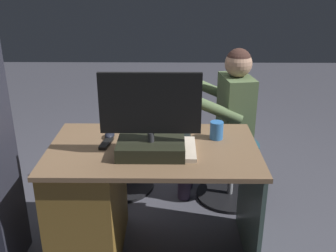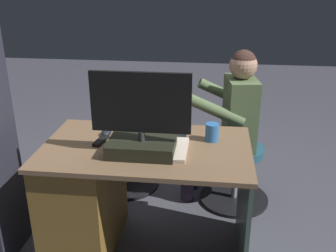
{
  "view_description": "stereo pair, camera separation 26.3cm",
  "coord_description": "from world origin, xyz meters",
  "px_view_note": "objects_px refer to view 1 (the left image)",
  "views": [
    {
      "loc": [
        -0.11,
        2.38,
        1.69
      ],
      "look_at": [
        -0.08,
        -0.06,
        0.7
      ],
      "focal_mm": 42.04,
      "sensor_mm": 36.0,
      "label": 1
    },
    {
      "loc": [
        -0.37,
        2.37,
        1.69
      ],
      "look_at": [
        -0.08,
        -0.06,
        0.7
      ],
      "focal_mm": 42.04,
      "sensor_mm": 36.0,
      "label": 2
    }
  ],
  "objects_px": {
    "monitor": "(151,130)",
    "visitor_chair": "(231,168)",
    "computer_mouse": "(110,135)",
    "tv_remote": "(106,143)",
    "office_chair_teddy": "(120,159)",
    "person": "(224,113)",
    "keyboard": "(156,138)",
    "desk": "(104,197)",
    "cup": "(217,130)",
    "teddy_bear": "(118,118)"
  },
  "relations": [
    {
      "from": "keyboard",
      "to": "tv_remote",
      "type": "distance_m",
      "value": 0.3
    },
    {
      "from": "office_chair_teddy",
      "to": "person",
      "type": "bearing_deg",
      "value": 171.54
    },
    {
      "from": "computer_mouse",
      "to": "visitor_chair",
      "type": "height_order",
      "value": "computer_mouse"
    },
    {
      "from": "visitor_chair",
      "to": "office_chair_teddy",
      "type": "bearing_deg",
      "value": -8.46
    },
    {
      "from": "office_chair_teddy",
      "to": "desk",
      "type": "bearing_deg",
      "value": 90.54
    },
    {
      "from": "computer_mouse",
      "to": "office_chair_teddy",
      "type": "relative_size",
      "value": 0.18
    },
    {
      "from": "computer_mouse",
      "to": "teddy_bear",
      "type": "relative_size",
      "value": 0.29
    },
    {
      "from": "keyboard",
      "to": "tv_remote",
      "type": "relative_size",
      "value": 2.8
    },
    {
      "from": "desk",
      "to": "keyboard",
      "type": "xyz_separation_m",
      "value": [
        -0.32,
        -0.11,
        0.35
      ]
    },
    {
      "from": "tv_remote",
      "to": "teddy_bear",
      "type": "bearing_deg",
      "value": -77.68
    },
    {
      "from": "office_chair_teddy",
      "to": "visitor_chair",
      "type": "relative_size",
      "value": 1.03
    },
    {
      "from": "monitor",
      "to": "teddy_bear",
      "type": "bearing_deg",
      "value": -70.83
    },
    {
      "from": "computer_mouse",
      "to": "tv_remote",
      "type": "relative_size",
      "value": 0.64
    },
    {
      "from": "computer_mouse",
      "to": "tv_remote",
      "type": "height_order",
      "value": "computer_mouse"
    },
    {
      "from": "cup",
      "to": "teddy_bear",
      "type": "bearing_deg",
      "value": -43.81
    },
    {
      "from": "keyboard",
      "to": "person",
      "type": "xyz_separation_m",
      "value": [
        -0.48,
        -0.55,
        -0.04
      ]
    },
    {
      "from": "person",
      "to": "office_chair_teddy",
      "type": "bearing_deg",
      "value": -8.46
    },
    {
      "from": "keyboard",
      "to": "visitor_chair",
      "type": "relative_size",
      "value": 0.8
    },
    {
      "from": "desk",
      "to": "office_chair_teddy",
      "type": "height_order",
      "value": "desk"
    },
    {
      "from": "keyboard",
      "to": "visitor_chair",
      "type": "bearing_deg",
      "value": -135.93
    },
    {
      "from": "desk",
      "to": "computer_mouse",
      "type": "relative_size",
      "value": 12.57
    },
    {
      "from": "keyboard",
      "to": "cup",
      "type": "height_order",
      "value": "cup"
    },
    {
      "from": "desk",
      "to": "keyboard",
      "type": "distance_m",
      "value": 0.48
    },
    {
      "from": "monitor",
      "to": "visitor_chair",
      "type": "xyz_separation_m",
      "value": [
        -0.57,
        -0.74,
        -0.62
      ]
    },
    {
      "from": "desk",
      "to": "tv_remote",
      "type": "xyz_separation_m",
      "value": [
        -0.03,
        -0.03,
        0.35
      ]
    },
    {
      "from": "monitor",
      "to": "person",
      "type": "bearing_deg",
      "value": -123.54
    },
    {
      "from": "desk",
      "to": "teddy_bear",
      "type": "bearing_deg",
      "value": -89.46
    },
    {
      "from": "keyboard",
      "to": "computer_mouse",
      "type": "relative_size",
      "value": 4.38
    },
    {
      "from": "monitor",
      "to": "computer_mouse",
      "type": "height_order",
      "value": "monitor"
    },
    {
      "from": "person",
      "to": "desk",
      "type": "bearing_deg",
      "value": 39.53
    },
    {
      "from": "tv_remote",
      "to": "person",
      "type": "distance_m",
      "value": 0.99
    },
    {
      "from": "desk",
      "to": "computer_mouse",
      "type": "bearing_deg",
      "value": -105.33
    },
    {
      "from": "monitor",
      "to": "visitor_chair",
      "type": "distance_m",
      "value": 1.12
    },
    {
      "from": "computer_mouse",
      "to": "cup",
      "type": "relative_size",
      "value": 0.9
    },
    {
      "from": "teddy_bear",
      "to": "desk",
      "type": "bearing_deg",
      "value": 90.54
    },
    {
      "from": "monitor",
      "to": "office_chair_teddy",
      "type": "xyz_separation_m",
      "value": [
        0.31,
        -0.87,
        -0.62
      ]
    },
    {
      "from": "teddy_bear",
      "to": "visitor_chair",
      "type": "height_order",
      "value": "teddy_bear"
    },
    {
      "from": "cup",
      "to": "tv_remote",
      "type": "distance_m",
      "value": 0.66
    },
    {
      "from": "keyboard",
      "to": "person",
      "type": "relative_size",
      "value": 0.36
    },
    {
      "from": "monitor",
      "to": "tv_remote",
      "type": "distance_m",
      "value": 0.32
    },
    {
      "from": "cup",
      "to": "tv_remote",
      "type": "height_order",
      "value": "cup"
    },
    {
      "from": "desk",
      "to": "visitor_chair",
      "type": "bearing_deg",
      "value": -143.58
    },
    {
      "from": "tv_remote",
      "to": "office_chair_teddy",
      "type": "relative_size",
      "value": 0.28
    },
    {
      "from": "cup",
      "to": "person",
      "type": "height_order",
      "value": "person"
    },
    {
      "from": "tv_remote",
      "to": "desk",
      "type": "bearing_deg",
      "value": 50.88
    },
    {
      "from": "person",
      "to": "teddy_bear",
      "type": "bearing_deg",
      "value": -9.26
    },
    {
      "from": "monitor",
      "to": "visitor_chair",
      "type": "relative_size",
      "value": 1.03
    },
    {
      "from": "desk",
      "to": "monitor",
      "type": "xyz_separation_m",
      "value": [
        -0.3,
        0.09,
        0.48
      ]
    },
    {
      "from": "monitor",
      "to": "computer_mouse",
      "type": "xyz_separation_m",
      "value": [
        0.26,
        -0.22,
        -0.13
      ]
    },
    {
      "from": "desk",
      "to": "tv_remote",
      "type": "height_order",
      "value": "tv_remote"
    }
  ]
}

